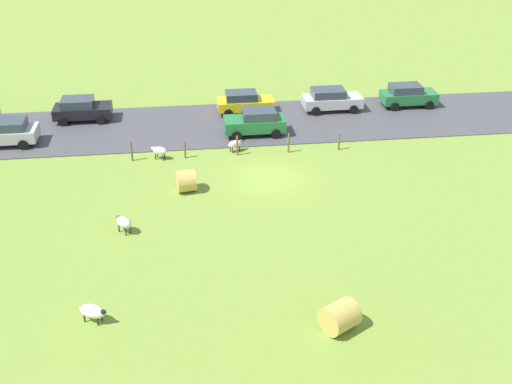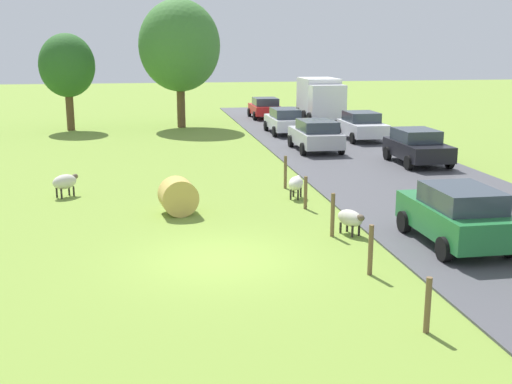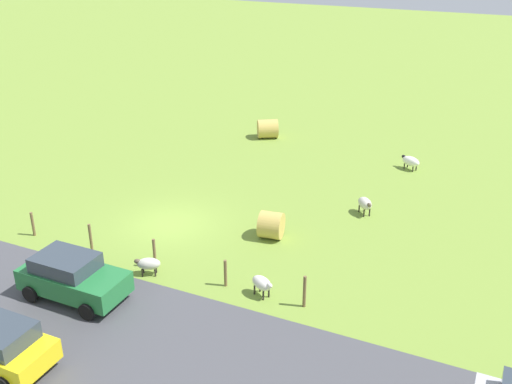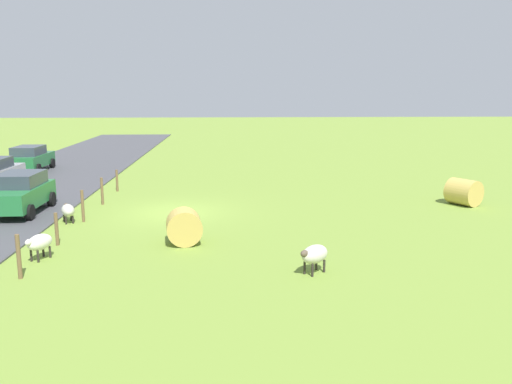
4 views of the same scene
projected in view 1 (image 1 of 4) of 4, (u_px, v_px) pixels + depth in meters
name	position (u px, v px, depth m)	size (l,w,h in m)	color
ground_plane	(269.00, 179.00, 35.59)	(160.00, 160.00, 0.00)	olive
road_strip	(251.00, 123.00, 43.06)	(8.00, 80.00, 0.06)	#47474C
sheep_0	(159.00, 151.00, 37.70)	(0.83, 1.07, 0.81)	silver
sheep_1	(124.00, 222.00, 30.25)	(1.07, 1.03, 0.84)	beige
sheep_2	(235.00, 144.00, 38.72)	(0.83, 1.07, 0.74)	beige
sheep_3	(93.00, 311.00, 24.39)	(0.99, 1.24, 0.77)	white
hay_bale_0	(340.00, 317.00, 23.97)	(1.20, 1.20, 1.29)	tan
hay_bale_1	(186.00, 181.00, 34.05)	(1.21, 1.21, 1.00)	tan
fence_post_0	(339.00, 141.00, 38.91)	(0.12, 0.12, 1.14)	brown
fence_post_1	(289.00, 143.00, 38.52)	(0.12, 0.12, 1.26)	brown
fence_post_2	(237.00, 146.00, 38.16)	(0.12, 0.12, 1.29)	brown
fence_post_3	(185.00, 149.00, 37.84)	(0.12, 0.12, 1.13)	brown
fence_post_4	(132.00, 151.00, 37.44)	(0.12, 0.12, 1.28)	brown
car_0	(244.00, 102.00, 44.34)	(1.96, 4.01, 1.57)	yellow
car_1	(256.00, 122.00, 40.87)	(2.05, 4.00, 1.68)	#237238
car_2	(408.00, 95.00, 45.56)	(1.97, 4.03, 1.63)	#237238
car_3	(81.00, 109.00, 43.09)	(2.16, 3.92, 1.59)	black
car_6	(4.00, 132.00, 39.39)	(2.21, 4.28, 1.62)	#B7B7BC
car_8	(331.00, 99.00, 44.82)	(2.09, 4.24, 1.60)	#B7B7BC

